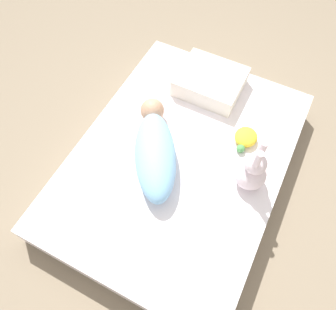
% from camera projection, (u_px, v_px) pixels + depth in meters
% --- Properties ---
extents(ground_plane, '(12.00, 12.00, 0.00)m').
position_uv_depth(ground_plane, '(179.00, 172.00, 1.89)').
color(ground_plane, '#7A6B56').
extents(bed_mattress, '(1.45, 1.06, 0.18)m').
position_uv_depth(bed_mattress, '(180.00, 164.00, 1.81)').
color(bed_mattress, white).
rests_on(bed_mattress, ground_plane).
extents(swaddled_baby, '(0.59, 0.44, 0.17)m').
position_uv_depth(swaddled_baby, '(155.00, 150.00, 1.65)').
color(swaddled_baby, '#7FB7E5').
rests_on(swaddled_baby, bed_mattress).
extents(pillow, '(0.31, 0.37, 0.11)m').
position_uv_depth(pillow, '(210.00, 82.00, 1.92)').
color(pillow, white).
rests_on(pillow, bed_mattress).
extents(bunny_plush, '(0.15, 0.15, 0.32)m').
position_uv_depth(bunny_plush, '(252.00, 171.00, 1.56)').
color(bunny_plush, silver).
rests_on(bunny_plush, bed_mattress).
extents(turtle_plush, '(0.16, 0.12, 0.06)m').
position_uv_depth(turtle_plush, '(246.00, 138.00, 1.75)').
color(turtle_plush, yellow).
rests_on(turtle_plush, bed_mattress).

